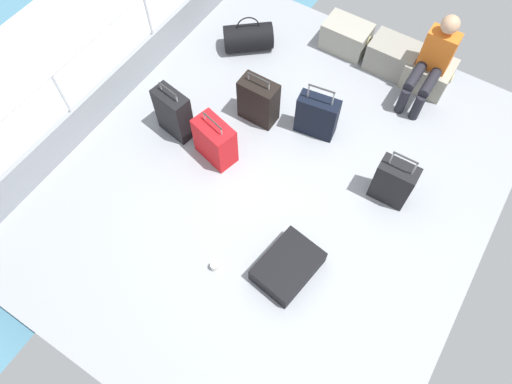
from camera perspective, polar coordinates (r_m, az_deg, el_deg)
name	(u,v)px	position (r m, az deg, el deg)	size (l,w,h in m)	color
ground_plane	(276,181)	(5.11, 2.51, 1.38)	(4.40, 5.20, 0.06)	gray
gunwale_port	(119,84)	(5.82, -16.42, 12.59)	(0.06, 5.20, 0.45)	gray
railing_port	(106,48)	(5.44, -17.93, 16.43)	(0.04, 4.20, 1.02)	silver
sea_wake	(49,69)	(7.11, -24.00, 13.56)	(12.00, 12.00, 0.01)	teal
cargo_crate_0	(346,36)	(6.31, 10.99, 18.23)	(0.61, 0.39, 0.36)	gray
cargo_crate_1	(393,56)	(6.18, 16.40, 15.64)	(0.62, 0.41, 0.38)	gray
cargo_crate_2	(428,74)	(6.13, 20.35, 13.44)	(0.56, 0.45, 0.36)	#9E9989
passenger_seated	(433,60)	(5.75, 20.84, 14.83)	(0.34, 0.66, 1.06)	orange
suitcase_0	(174,113)	(5.28, -10.05, 9.45)	(0.44, 0.27, 0.71)	black
suitcase_1	(393,182)	(4.95, 16.47, 1.14)	(0.40, 0.23, 0.74)	black
suitcase_2	(288,266)	(4.55, 3.92, -9.06)	(0.55, 0.69, 0.20)	black
suitcase_3	(215,141)	(5.06, -5.04, 6.23)	(0.50, 0.36, 0.62)	red
suitcase_4	(317,116)	(5.28, 7.47, 9.22)	(0.48, 0.26, 0.72)	black
suitcase_5	(259,101)	(5.35, 0.31, 11.08)	(0.43, 0.25, 0.66)	black
duffel_bag	(248,37)	(6.22, -0.96, 18.44)	(0.68, 0.65, 0.48)	black
paper_cup	(215,266)	(4.62, -5.10, -9.04)	(0.08, 0.08, 0.10)	white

